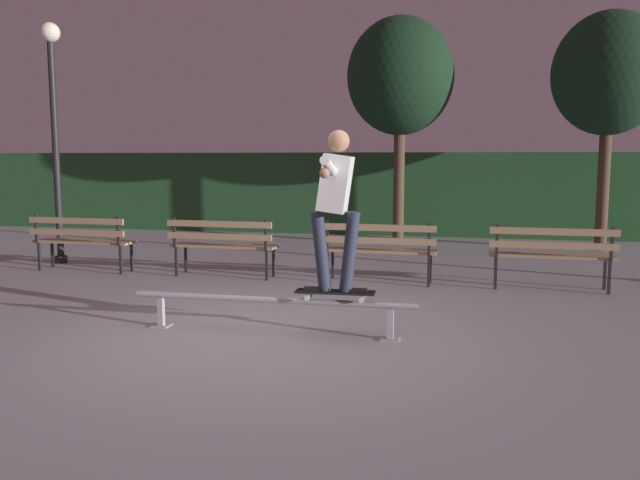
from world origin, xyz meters
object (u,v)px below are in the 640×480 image
park_bench_rightmost (552,251)px  tree_far_right (609,75)px  park_bench_left_center (222,241)px  tree_behind_benches (400,77)px  grind_rail (271,305)px  park_bench_right_center (378,246)px  skateboarder (336,197)px  lamp_post_left (54,112)px  skateboard (335,293)px  park_bench_leftmost (81,237)px

park_bench_rightmost → tree_far_right: tree_far_right is taller
park_bench_left_center → tree_behind_benches: 5.50m
grind_rail → park_bench_left_center: park_bench_left_center is taller
park_bench_left_center → park_bench_right_center: same height
skateboarder → lamp_post_left: (-5.35, 3.48, 1.10)m
park_bench_left_center → lamp_post_left: (-3.12, 0.68, 1.94)m
park_bench_right_center → park_bench_rightmost: (2.29, 0.00, 0.00)m
grind_rail → skateboarder: (0.66, 0.00, 1.09)m
skateboarder → park_bench_rightmost: size_ratio=0.97×
tree_far_right → park_bench_right_center: bearing=-131.4°
skateboard → tree_far_right: (3.76, 6.99, 2.82)m
grind_rail → tree_far_right: (4.42, 6.99, 2.97)m
park_bench_leftmost → tree_behind_benches: bearing=43.6°
tree_behind_benches → lamp_post_left: bearing=-146.1°
tree_far_right → park_bench_rightmost: bearing=-108.6°
park_bench_right_center → park_bench_rightmost: same height
park_bench_leftmost → tree_far_right: size_ratio=0.36×
park_bench_right_center → park_bench_rightmost: bearing=0.0°
park_bench_left_center → park_bench_right_center: bearing=0.0°
park_bench_right_center → tree_behind_benches: bearing=91.8°
skateboarder → tree_behind_benches: tree_behind_benches is taller
park_bench_leftmost → tree_behind_benches: (4.45, 4.23, 2.78)m
tree_far_right → park_bench_leftmost: bearing=-153.1°
grind_rail → park_bench_leftmost: 4.78m
park_bench_rightmost → park_bench_right_center: bearing=180.0°
park_bench_leftmost → park_bench_left_center: size_ratio=1.00×
grind_rail → tree_far_right: tree_far_right is taller
park_bench_rightmost → lamp_post_left: 7.97m
park_bench_right_center → tree_far_right: tree_far_right is taller
park_bench_leftmost → lamp_post_left: 2.22m
skateboard → park_bench_rightmost: bearing=49.9°
park_bench_right_center → park_bench_left_center: bearing=180.0°
skateboarder → park_bench_right_center: size_ratio=0.97×
tree_behind_benches → lamp_post_left: (-5.28, -3.54, -0.83)m
park_bench_right_center → tree_far_right: (3.70, 4.19, 2.72)m
grind_rail → park_bench_right_center: (0.72, 2.80, 0.25)m
skateboarder → park_bench_right_center: 2.92m
skateboard → park_bench_rightmost: size_ratio=0.49×
park_bench_rightmost → lamp_post_left: size_ratio=0.41×
tree_behind_benches → park_bench_rightmost: bearing=-60.2°
tree_behind_benches → tree_far_right: tree_behind_benches is taller
park_bench_right_center → tree_far_right: bearing=48.6°
park_bench_right_center → lamp_post_left: (-5.41, 0.68, 1.94)m
grind_rail → park_bench_leftmost: park_bench_leftmost is taller
park_bench_left_center → lamp_post_left: 3.74m
lamp_post_left → grind_rail: bearing=-36.6°
grind_rail → park_bench_right_center: size_ratio=1.81×
grind_rail → tree_far_right: bearing=57.7°
park_bench_left_center → park_bench_rightmost: 4.58m
skateboarder → tree_behind_benches: bearing=90.6°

